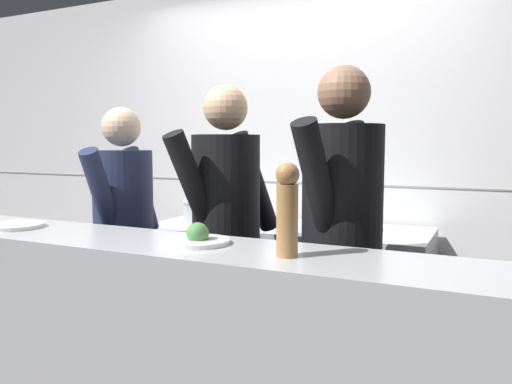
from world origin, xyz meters
The scene contains 12 objects.
wall_back_tiled centered at (0.00, 1.39, 1.30)m, with size 8.00×0.06×2.60m.
oven_range centered at (-0.45, 0.99, 0.44)m, with size 0.85×0.71×0.88m.
prep_counter centered at (0.49, 0.99, 0.45)m, with size 0.91×0.65×0.90m.
pass_counter centered at (0.04, -0.35, 0.52)m, with size 2.54×0.45×1.04m.
stock_pot centered at (-0.54, 0.97, 0.96)m, with size 0.31×0.31×0.16m.
chefs_knife centered at (0.17, 0.87, 0.91)m, with size 0.35×0.07×0.02m.
plated_dish_main centered at (-0.76, -0.37, 1.05)m, with size 0.26×0.26×0.02m.
plated_dish_appetiser centered at (0.21, -0.32, 1.06)m, with size 0.25×0.25×0.09m.
pepper_mill centered at (0.61, -0.38, 1.21)m, with size 0.08×0.08×0.33m.
chef_head_cook centered at (-0.62, 0.23, 0.91)m, with size 0.38×0.71×1.63m.
chef_sous centered at (0.00, 0.29, 0.96)m, with size 0.45×0.74×1.72m.
chef_line centered at (0.63, 0.21, 0.98)m, with size 0.42×0.77×1.77m.
Camera 1 is at (1.24, -1.95, 1.43)m, focal length 35.00 mm.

